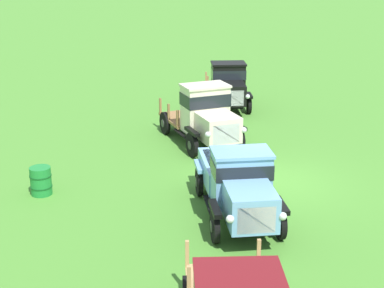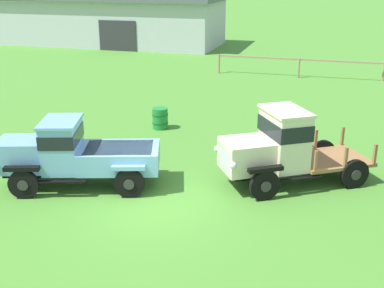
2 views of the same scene
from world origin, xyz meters
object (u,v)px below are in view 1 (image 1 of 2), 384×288
object	(u,v)px
vintage_truck_second_in_line	(238,182)
vintage_truck_far_side	(228,86)
oil_drum_beside_row	(41,181)
vintage_truck_midrow_center	(206,116)

from	to	relation	value
vintage_truck_second_in_line	vintage_truck_far_side	bearing A→B (deg)	8.77
vintage_truck_far_side	oil_drum_beside_row	xyz separation A→B (m)	(-10.75, 4.24, -0.66)
vintage_truck_midrow_center	oil_drum_beside_row	bearing A→B (deg)	141.95
vintage_truck_second_in_line	vintage_truck_midrow_center	distance (m)	6.05
vintage_truck_far_side	oil_drum_beside_row	distance (m)	11.58
vintage_truck_midrow_center	vintage_truck_far_side	world-z (taller)	vintage_truck_midrow_center
vintage_truck_far_side	oil_drum_beside_row	size ratio (longest dim) A/B	5.69
vintage_truck_second_in_line	vintage_truck_far_side	size ratio (longest dim) A/B	1.02
vintage_truck_second_in_line	oil_drum_beside_row	world-z (taller)	vintage_truck_second_in_line
oil_drum_beside_row	vintage_truck_far_side	bearing A→B (deg)	-21.52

